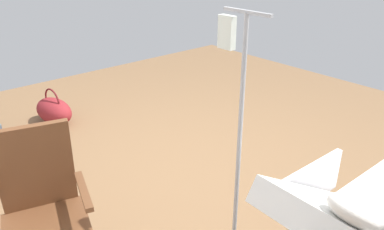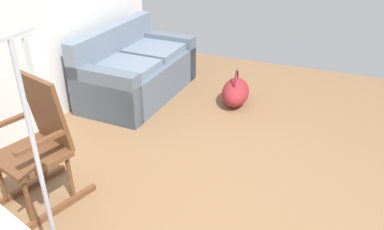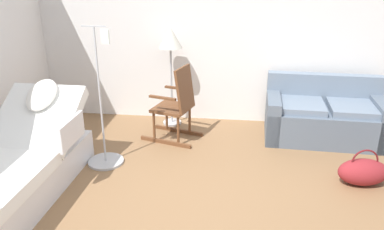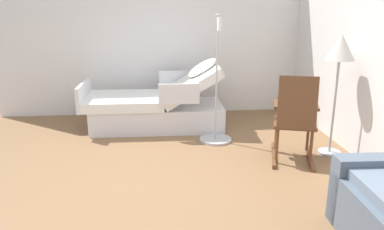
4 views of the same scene
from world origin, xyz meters
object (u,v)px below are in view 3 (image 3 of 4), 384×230
at_px(couch, 324,118).
at_px(duffel_bag, 363,172).
at_px(floor_lamp, 171,45).
at_px(rocking_chair, 177,105).
at_px(iv_pole, 105,144).
at_px(hospital_bed, 17,168).

xyz_separation_m(couch, duffel_bag, (0.21, -1.23, -0.15)).
relative_size(couch, floor_lamp, 1.10).
height_order(floor_lamp, duffel_bag, floor_lamp).
distance_m(rocking_chair, iv_pole, 1.14).
bearing_deg(floor_lamp, iv_pole, -113.89).
height_order(duffel_bag, iv_pole, iv_pole).
bearing_deg(hospital_bed, floor_lamp, 58.95).
distance_m(floor_lamp, iv_pole, 1.77).
height_order(rocking_chair, floor_lamp, floor_lamp).
bearing_deg(couch, rocking_chair, -171.93).
bearing_deg(rocking_chair, duffel_bag, -22.61).
relative_size(hospital_bed, duffel_bag, 3.47).
xyz_separation_m(couch, floor_lamp, (-2.21, 0.25, 0.92)).
relative_size(floor_lamp, duffel_bag, 2.46).
bearing_deg(floor_lamp, rocking_chair, -72.98).
distance_m(rocking_chair, duffel_bag, 2.46).
relative_size(couch, iv_pole, 0.97).
bearing_deg(iv_pole, floor_lamp, 66.11).
bearing_deg(duffel_bag, hospital_bed, -169.96).
bearing_deg(hospital_bed, rocking_chair, 47.64).
height_order(hospital_bed, floor_lamp, floor_lamp).
relative_size(rocking_chair, floor_lamp, 0.71).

